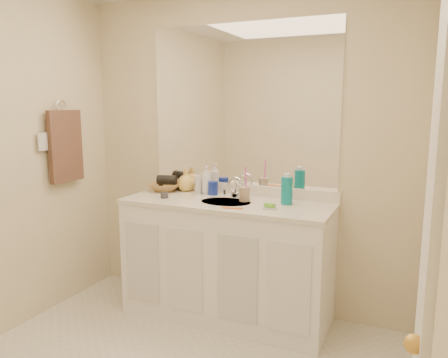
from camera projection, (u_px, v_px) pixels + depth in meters
wall_back at (241, 153)px, 3.34m from camera, size 2.60×0.02×2.40m
wall_right at (432, 204)px, 1.64m from camera, size 0.02×2.60×2.40m
vanity_cabinet at (227, 261)px, 3.22m from camera, size 1.50×0.55×0.85m
countertop at (227, 203)px, 3.15m from camera, size 1.52×0.57×0.03m
backsplash at (240, 189)px, 3.37m from camera, size 1.52×0.03×0.08m
sink_basin at (226, 203)px, 3.13m from camera, size 0.37×0.37×0.02m
faucet at (235, 190)px, 3.28m from camera, size 0.02×0.02×0.11m
mirror at (241, 105)px, 3.27m from camera, size 1.48×0.01×1.20m
blue_mug at (213, 188)px, 3.36m from camera, size 0.09×0.09×0.10m
tan_cup at (245, 194)px, 3.14m from camera, size 0.08×0.08×0.10m
toothbrush at (246, 181)px, 3.12m from camera, size 0.01×0.04×0.21m
mouthwash_bottle at (287, 191)px, 3.04m from camera, size 0.08×0.08×0.19m
soap_dish at (270, 208)px, 2.92m from camera, size 0.11×0.10×0.01m
green_soap at (270, 205)px, 2.91m from camera, size 0.08×0.06×0.02m
orange_comb at (232, 208)px, 2.92m from camera, size 0.14×0.05×0.01m
dark_jar at (164, 195)px, 3.25m from camera, size 0.07×0.07×0.04m
extra_white_bottle at (198, 185)px, 3.37m from camera, size 0.06×0.06×0.15m
soap_bottle_white at (206, 180)px, 3.40m from camera, size 0.10×0.10×0.22m
soap_bottle_cream at (201, 183)px, 3.43m from camera, size 0.09×0.09×0.15m
soap_bottle_yellow at (186, 180)px, 3.50m from camera, size 0.18×0.18×0.18m
wicker_basket at (165, 187)px, 3.52m from camera, size 0.29×0.29×0.06m
hair_dryer at (167, 180)px, 3.50m from camera, size 0.17×0.11×0.08m
towel_ring at (61, 107)px, 3.32m from camera, size 0.01×0.11×0.11m
hand_towel at (66, 146)px, 3.36m from camera, size 0.04×0.32×0.55m
switch_plate at (43, 142)px, 3.18m from camera, size 0.01×0.08×0.13m
door at (425, 283)px, 1.41m from camera, size 0.02×0.82×2.00m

